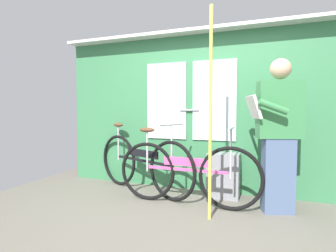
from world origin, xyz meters
name	(u,v)px	position (x,y,z in m)	size (l,w,h in m)	color
ground_plane	(180,221)	(0.00, 0.00, -0.02)	(5.33, 3.82, 0.04)	#666056
train_door_wall	(203,108)	(-0.01, 1.10, 1.17)	(4.33, 0.28, 2.23)	#387A4C
bicycle_near_door	(142,163)	(-0.78, 0.71, 0.40)	(1.72, 0.78, 0.97)	black
bicycle_leaning_behind	(186,173)	(-0.07, 0.43, 0.39)	(1.77, 0.44, 0.94)	black
passenger_reading_newspaper	(278,132)	(0.95, 0.56, 0.90)	(0.62, 0.56, 1.70)	slate
trash_bin_by_wall	(224,175)	(0.31, 0.89, 0.29)	(0.41, 0.28, 0.58)	gray
handrail_pole	(210,114)	(0.28, 0.12, 1.10)	(0.04, 0.04, 2.19)	#C6C14C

